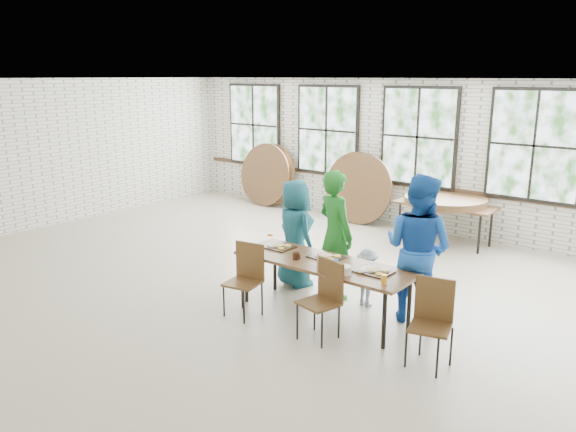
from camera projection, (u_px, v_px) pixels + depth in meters
The scene contains 13 objects.
room at pixel (418, 139), 11.05m from camera, with size 12.00×12.00×12.00m.
dining_table at pixel (323, 265), 7.18m from camera, with size 2.41×0.84×0.74m.
chair_near_left at pixel (246, 273), 7.28m from camera, with size 0.49×0.48×0.95m.
chair_near_right at pixel (325, 293), 6.61m from camera, with size 0.50×0.48×0.95m.
chair_spare at pixel (432, 315), 6.01m from camera, with size 0.51×0.50×0.95m.
adult_teal at pixel (295, 233), 8.25m from camera, with size 0.78×0.51×1.59m, color #1C5D6D.
adult_green at pixel (335, 234), 7.78m from camera, with size 0.66×0.43×1.82m, color #1B671E.
toddler at pixel (367, 277), 7.57m from camera, with size 0.52×0.30×0.80m, color #13263D.
adult_blue at pixel (418, 249), 7.00m from camera, with size 0.92×0.72×1.90m, color #1850AD.
storage_table at pixel (445, 207), 10.40m from camera, with size 1.82×0.80×0.74m.
tabletop_clutter at pixel (330, 262), 7.07m from camera, with size 2.10×0.66×0.11m.
round_tops_stacked at pixel (446, 200), 10.37m from camera, with size 1.50×1.50×0.13m.
round_tops_leaning at pixel (310, 181), 12.65m from camera, with size 4.19×0.44×1.49m.
Camera 1 is at (5.07, -5.75, 3.05)m, focal length 35.00 mm.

